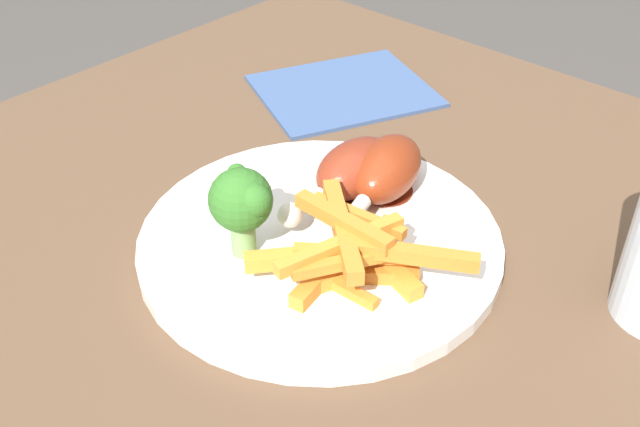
{
  "coord_description": "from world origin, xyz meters",
  "views": [
    {
      "loc": [
        0.23,
        -0.28,
        1.08
      ],
      "look_at": [
        -0.07,
        0.05,
        0.75
      ],
      "focal_mm": 41.99,
      "sensor_mm": 36.0,
      "label": 1
    }
  ],
  "objects_px": {
    "broccoli_floret_front": "(246,199)",
    "dinner_plate": "(320,241)",
    "chicken_drumstick_near": "(384,172)",
    "carrot_fries_pile": "(353,252)",
    "chicken_drumstick_far": "(353,171)"
  },
  "relations": [
    {
      "from": "dinner_plate",
      "to": "chicken_drumstick_near",
      "type": "distance_m",
      "value": 0.08
    },
    {
      "from": "chicken_drumstick_far",
      "to": "broccoli_floret_front",
      "type": "bearing_deg",
      "value": -94.35
    },
    {
      "from": "broccoli_floret_front",
      "to": "chicken_drumstick_near",
      "type": "distance_m",
      "value": 0.13
    },
    {
      "from": "carrot_fries_pile",
      "to": "chicken_drumstick_near",
      "type": "relative_size",
      "value": 1.04
    },
    {
      "from": "dinner_plate",
      "to": "chicken_drumstick_far",
      "type": "bearing_deg",
      "value": 107.4
    },
    {
      "from": "carrot_fries_pile",
      "to": "chicken_drumstick_near",
      "type": "height_order",
      "value": "chicken_drumstick_near"
    },
    {
      "from": "carrot_fries_pile",
      "to": "chicken_drumstick_near",
      "type": "xyz_separation_m",
      "value": [
        -0.04,
        0.09,
        0.0
      ]
    },
    {
      "from": "broccoli_floret_front",
      "to": "dinner_plate",
      "type": "bearing_deg",
      "value": 60.58
    },
    {
      "from": "chicken_drumstick_near",
      "to": "carrot_fries_pile",
      "type": "bearing_deg",
      "value": -64.17
    },
    {
      "from": "broccoli_floret_front",
      "to": "chicken_drumstick_far",
      "type": "bearing_deg",
      "value": 85.65
    },
    {
      "from": "dinner_plate",
      "to": "broccoli_floret_front",
      "type": "distance_m",
      "value": 0.07
    },
    {
      "from": "broccoli_floret_front",
      "to": "chicken_drumstick_far",
      "type": "height_order",
      "value": "broccoli_floret_front"
    },
    {
      "from": "chicken_drumstick_near",
      "to": "broccoli_floret_front",
      "type": "bearing_deg",
      "value": -103.31
    },
    {
      "from": "chicken_drumstick_far",
      "to": "carrot_fries_pile",
      "type": "bearing_deg",
      "value": -49.74
    },
    {
      "from": "chicken_drumstick_near",
      "to": "chicken_drumstick_far",
      "type": "relative_size",
      "value": 1.03
    }
  ]
}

